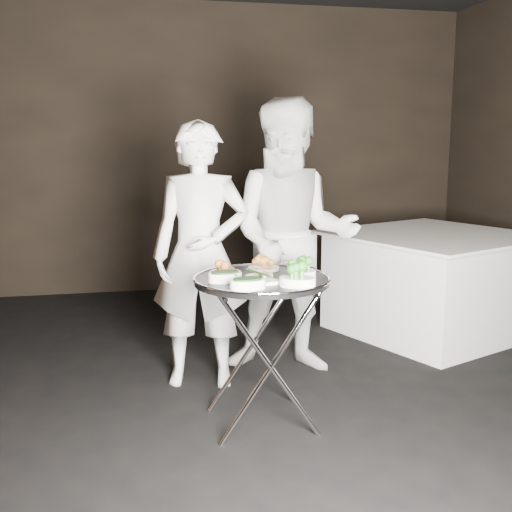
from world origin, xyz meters
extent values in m
cube|color=black|center=(0.00, 0.00, -0.03)|extent=(6.00, 7.00, 0.05)
cube|color=black|center=(0.00, 3.52, 1.50)|extent=(6.00, 0.05, 3.00)
cylinder|color=silver|center=(-0.01, -0.19, 0.41)|extent=(0.57, 0.03, 0.84)
cylinder|color=silver|center=(-0.01, -0.19, 0.41)|extent=(0.57, 0.03, 0.84)
cylinder|color=silver|center=(-0.01, 0.24, 0.41)|extent=(0.57, 0.03, 0.84)
cylinder|color=silver|center=(-0.01, 0.24, 0.41)|extent=(0.57, 0.03, 0.84)
cylinder|color=silver|center=(-0.25, 0.02, 0.80)|extent=(0.02, 0.48, 0.02)
cylinder|color=silver|center=(0.23, 0.02, 0.80)|extent=(0.02, 0.48, 0.02)
cylinder|color=black|center=(-0.01, 0.02, 0.84)|extent=(0.75, 0.75, 0.03)
torus|color=silver|center=(-0.01, 0.02, 0.85)|extent=(0.76, 0.76, 0.02)
cylinder|color=beige|center=(-0.19, 0.17, 0.86)|extent=(0.18, 0.18, 0.02)
cylinder|color=beige|center=(0.05, 0.24, 0.86)|extent=(0.18, 0.18, 0.02)
cylinder|color=white|center=(0.23, 0.17, 0.88)|extent=(0.13, 0.13, 0.05)
cylinder|color=silver|center=(-0.19, 0.18, 0.90)|extent=(0.08, 0.16, 0.01)
cylinder|color=silver|center=(0.04, 0.23, 0.90)|extent=(0.09, 0.15, 0.01)
cylinder|color=silver|center=(0.22, 0.15, 0.90)|extent=(0.02, 0.17, 0.01)
cylinder|color=silver|center=(-0.23, -0.03, 0.90)|extent=(0.13, 0.13, 0.01)
cylinder|color=silver|center=(0.21, -0.03, 0.90)|extent=(0.13, 0.12, 0.01)
cylinder|color=silver|center=(-0.01, 0.03, 0.90)|extent=(0.04, 0.17, 0.01)
imported|color=silver|center=(-0.26, 0.73, 0.87)|extent=(0.71, 0.55, 1.73)
imported|color=silver|center=(0.39, 0.84, 0.94)|extent=(1.08, 0.94, 1.89)
cube|color=white|center=(1.78, 1.45, 0.41)|extent=(1.31, 1.31, 0.82)
cube|color=white|center=(1.78, 1.45, 0.83)|extent=(1.48, 1.48, 0.02)
camera|label=1|loc=(-0.78, -3.35, 1.61)|focal=45.00mm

